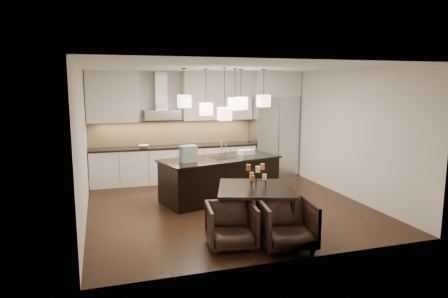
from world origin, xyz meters
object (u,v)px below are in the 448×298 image
object	(u,v)px
island_body	(220,179)
armchair_left	(231,225)
armchair_right	(287,224)
dining_table	(256,209)
refrigerator	(273,136)

from	to	relation	value
island_body	armchair_left	distance (m)	2.62
island_body	armchair_left	world-z (taller)	island_body
armchair_left	armchair_right	world-z (taller)	armchair_right
armchair_left	armchair_right	xyz separation A→B (m)	(0.80, -0.27, 0.03)
armchair_right	armchair_left	bearing A→B (deg)	169.22
armchair_right	island_body	bearing A→B (deg)	102.39
armchair_left	dining_table	bearing A→B (deg)	50.10
dining_table	armchair_left	size ratio (longest dim) A/B	1.66
armchair_right	refrigerator	bearing A→B (deg)	76.29
island_body	armchair_right	size ratio (longest dim) A/B	3.06
refrigerator	dining_table	distance (m)	4.42
island_body	dining_table	xyz separation A→B (m)	(0.04, -1.97, -0.06)
dining_table	island_body	bearing A→B (deg)	110.19
refrigerator	island_body	distance (m)	2.89
refrigerator	island_body	world-z (taller)	refrigerator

